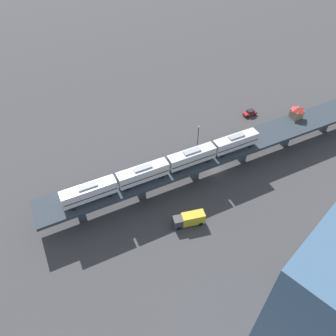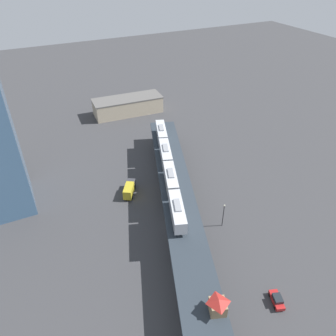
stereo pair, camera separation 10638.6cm
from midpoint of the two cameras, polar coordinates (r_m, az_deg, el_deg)
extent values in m
plane|color=#38383A|center=(68.76, 32.13, -38.16)|extent=(400.00, 400.00, 0.00)
cube|color=#283039|center=(63.24, 34.26, -36.13)|extent=(38.36, 89.60, 0.80)
cube|color=#333D47|center=(66.69, 51.59, -53.07)|extent=(2.29, 2.29, 5.91)
cube|color=#333D47|center=(65.38, 38.64, -43.31)|extent=(2.29, 2.29, 5.91)
cube|color=#333D47|center=(67.47, 29.55, -32.63)|extent=(2.29, 2.29, 5.91)
cube|color=#333D47|center=(72.66, 23.11, -22.60)|extent=(2.29, 2.29, 5.91)
cube|color=#333D47|center=(80.36, 18.43, -14.01)|extent=(2.29, 2.29, 5.91)
cube|color=silver|center=(59.47, 36.90, -38.81)|extent=(6.61, 12.25, 3.10)
cube|color=black|center=(59.73, 36.78, -38.91)|extent=(6.57, 12.04, 0.24)
cube|color=gray|center=(57.97, 37.64, -38.20)|extent=(2.71, 4.43, 0.36)
cylinder|color=black|center=(60.50, 37.99, -43.27)|extent=(0.49, 0.87, 0.84)
cylinder|color=black|center=(61.62, 40.16, -42.11)|extent=(0.49, 0.87, 0.84)
cylinder|color=black|center=(61.34, 32.18, -36.78)|extent=(0.49, 0.87, 0.84)
cylinder|color=black|center=(62.45, 34.31, -35.85)|extent=(0.49, 0.87, 0.84)
cube|color=silver|center=(62.05, 29.14, -29.09)|extent=(6.61, 12.25, 3.10)
cube|color=black|center=(62.30, 29.05, -29.22)|extent=(6.57, 12.04, 0.24)
cube|color=gray|center=(60.62, 29.65, -28.30)|extent=(2.71, 4.43, 0.36)
cylinder|color=black|center=(62.19, 29.72, -33.53)|extent=(0.49, 0.87, 0.84)
cylinder|color=black|center=(63.28, 31.81, -32.72)|extent=(0.49, 0.87, 0.84)
cylinder|color=black|center=(64.67, 25.50, -27.25)|extent=(0.49, 0.87, 0.84)
cylinder|color=black|center=(65.72, 27.49, -26.64)|extent=(0.49, 0.87, 0.84)
cube|color=silver|center=(66.94, 23.43, -20.14)|extent=(6.61, 12.25, 3.10)
cube|color=black|center=(67.18, 23.36, -20.30)|extent=(6.57, 12.04, 0.24)
cube|color=gray|center=(65.62, 23.79, -19.25)|extent=(2.71, 4.43, 0.36)
cylinder|color=black|center=(66.28, 23.69, -24.27)|extent=(0.49, 0.87, 0.84)
cylinder|color=black|center=(67.30, 25.62, -23.74)|extent=(0.49, 0.87, 0.84)
cylinder|color=black|center=(70.14, 20.56, -18.72)|extent=(0.49, 0.87, 0.84)
cylinder|color=black|center=(71.11, 22.38, -18.32)|extent=(0.49, 0.87, 0.84)
cube|color=silver|center=(73.69, 19.12, -12.50)|extent=(6.61, 12.25, 3.10)
cube|color=black|center=(73.90, 19.08, -12.66)|extent=(6.57, 12.04, 0.24)
cube|color=gray|center=(72.49, 19.38, -11.56)|extent=(2.71, 4.43, 0.36)
cylinder|color=black|center=(72.36, 19.20, -16.16)|extent=(0.49, 0.87, 0.84)
cylinder|color=black|center=(73.30, 20.96, -15.82)|extent=(0.49, 0.87, 0.84)
cylinder|color=black|center=(77.29, 16.82, -11.49)|extent=(0.49, 0.87, 0.84)
cylinder|color=black|center=(78.17, 18.46, -11.25)|extent=(0.49, 0.87, 0.84)
cube|color=#8C7251|center=(64.60, 61.25, -52.77)|extent=(3.57, 3.57, 2.50)
pyramid|color=maroon|center=(63.21, 62.51, -52.33)|extent=(4.10, 4.10, 0.90)
cube|color=#AD1E1E|center=(77.09, 59.58, -44.42)|extent=(3.15, 4.75, 0.80)
cube|color=#1E2328|center=(76.50, 60.10, -44.26)|extent=(2.27, 2.62, 0.76)
cylinder|color=black|center=(77.15, 60.15, -45.63)|extent=(0.44, 0.70, 0.66)
cylinder|color=black|center=(78.17, 60.88, -44.75)|extent=(0.44, 0.70, 0.66)
cylinder|color=black|center=(76.66, 57.86, -44.29)|extent=(0.44, 0.70, 0.66)
cylinder|color=black|center=(77.69, 58.64, -43.44)|extent=(0.44, 0.70, 0.66)
cube|color=#1E6638|center=(72.82, 29.32, -28.43)|extent=(2.91, 4.72, 0.80)
cube|color=#1E2328|center=(72.13, 29.59, -28.22)|extent=(2.17, 2.56, 0.76)
cylinder|color=black|center=(72.35, 29.32, -29.73)|extent=(0.41, 0.70, 0.66)
cylinder|color=black|center=(73.19, 30.53, -29.21)|extent=(0.41, 0.70, 0.66)
cylinder|color=black|center=(73.15, 27.92, -27.95)|extent=(0.41, 0.70, 0.66)
cylinder|color=black|center=(73.97, 29.12, -27.46)|extent=(0.41, 0.70, 0.66)
cube|color=#333338|center=(67.97, 14.42, -28.09)|extent=(2.92, 2.85, 2.30)
cube|color=gold|center=(66.23, 14.84, -30.76)|extent=(4.68, 5.64, 2.70)
cylinder|color=black|center=(69.15, 15.18, -28.51)|extent=(0.82, 1.04, 1.00)
cylinder|color=black|center=(68.81, 13.34, -28.56)|extent=(0.82, 1.04, 1.00)
cylinder|color=black|center=(67.01, 15.85, -32.42)|extent=(0.82, 1.04, 1.00)
cylinder|color=black|center=(66.64, 13.78, -32.50)|extent=(0.82, 1.04, 1.00)
cylinder|color=black|center=(71.36, 41.69, -33.62)|extent=(0.20, 0.20, 6.50)
sphere|color=beige|center=(68.58, 42.99, -32.31)|extent=(0.44, 0.44, 0.44)
cube|color=tan|center=(100.07, 5.07, -0.82)|extent=(28.51, 11.53, 6.40)
cube|color=#595654|center=(98.15, 5.17, 0.80)|extent=(29.08, 11.76, 0.40)
camera|label=1|loc=(53.19, -34.34, 31.09)|focal=35.00mm
camera|label=2|loc=(53.19, 145.66, -31.09)|focal=35.00mm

